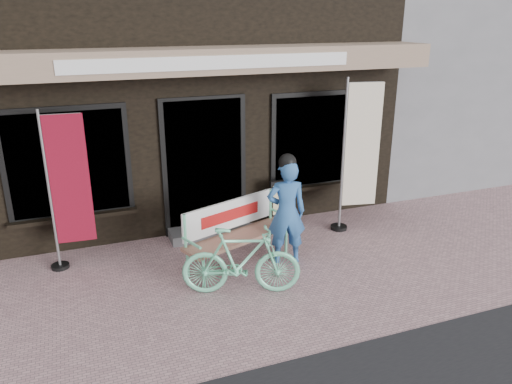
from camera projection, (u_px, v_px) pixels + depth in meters
name	position (u px, v px, depth m)	size (l,w,h in m)	color
ground	(247.00, 289.00, 6.47)	(70.00, 70.00, 0.00)	#B68B8E
storefront	(162.00, 34.00, 9.84)	(7.00, 6.77, 6.00)	black
neighbor_right_near	(479.00, 36.00, 13.19)	(10.00, 7.00, 5.60)	slate
bench	(235.00, 228.00, 7.00)	(1.71, 0.97, 0.91)	#71DEAC
person	(286.00, 210.00, 6.93)	(0.62, 0.47, 1.60)	#2F61A3
bicycle	(241.00, 261.00, 6.23)	(0.42, 1.49, 0.90)	#71DEAC
nobori_red	(67.00, 189.00, 6.67)	(0.66, 0.26, 2.24)	gray
nobori_cream	(358.00, 154.00, 7.88)	(0.74, 0.32, 2.48)	gray
menu_stand	(282.00, 203.00, 8.22)	(0.41, 0.10, 0.82)	black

